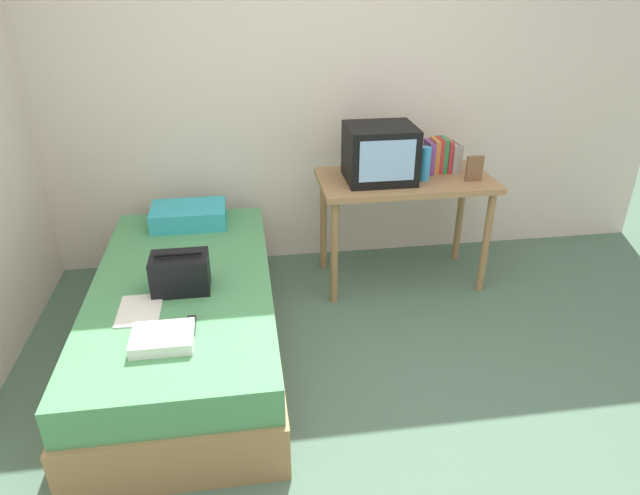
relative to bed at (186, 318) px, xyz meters
The scene contains 14 objects.
ground_plane 1.27m from the bed, 40.21° to the right, with size 8.00×8.00×0.00m, color #4C6B56.
wall_back 1.86m from the bed, 51.40° to the left, with size 5.20×0.10×2.60m, color beige.
bed is the anchor object (origin of this frame).
desk 1.66m from the bed, 24.83° to the left, with size 1.16×0.60×0.77m.
tv 1.59m from the bed, 27.64° to the left, with size 0.44×0.39×0.36m.
water_bottle 1.79m from the bed, 21.47° to the left, with size 0.07×0.07×0.22m, color #3399DB.
book_row 2.00m from the bed, 23.95° to the left, with size 0.23×0.17×0.23m.
picture_frame 2.05m from the bed, 16.33° to the left, with size 0.11×0.02×0.17m, color brown.
pillow 0.82m from the bed, 90.02° to the left, with size 0.49×0.33×0.13m, color #33A8B7.
handbag 0.36m from the bed, 82.83° to the right, with size 0.30×0.20×0.22m.
magazine 0.42m from the bed, 123.56° to the right, with size 0.21×0.29×0.01m, color white.
remote_dark 0.54m from the bed, 80.29° to the right, with size 0.04×0.16×0.02m, color black.
remote_silver 0.33m from the bed, 137.53° to the left, with size 0.04×0.14×0.02m, color #B7B7BC.
folded_towel 0.64m from the bed, 93.92° to the right, with size 0.28×0.22×0.06m, color white.
Camera 1 is at (-0.58, -1.93, 2.05)m, focal length 31.21 mm.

